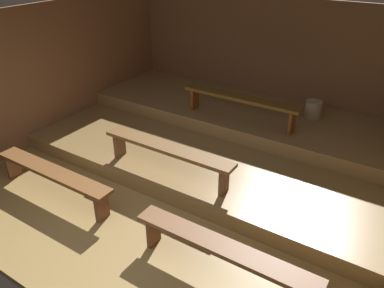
{
  "coord_description": "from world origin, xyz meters",
  "views": [
    {
      "loc": [
        2.58,
        -1.75,
        3.14
      ],
      "look_at": [
        -0.1,
        2.43,
        0.42
      ],
      "focal_mm": 35.58,
      "sensor_mm": 36.0,
      "label": 1
    }
  ],
  "objects_px": {
    "bench_lower_center": "(167,151)",
    "bench_middle_center": "(241,100)",
    "bench_floor_left": "(52,174)",
    "pail_middle": "(313,109)",
    "bench_floor_right": "(223,251)"
  },
  "relations": [
    {
      "from": "bench_floor_right",
      "to": "bench_lower_center",
      "type": "distance_m",
      "value": 1.78
    },
    {
      "from": "bench_lower_center",
      "to": "bench_middle_center",
      "type": "bearing_deg",
      "value": 81.07
    },
    {
      "from": "bench_middle_center",
      "to": "pail_middle",
      "type": "bearing_deg",
      "value": 38.34
    },
    {
      "from": "bench_lower_center",
      "to": "pail_middle",
      "type": "height_order",
      "value": "pail_middle"
    },
    {
      "from": "bench_middle_center",
      "to": "pail_middle",
      "type": "height_order",
      "value": "bench_middle_center"
    },
    {
      "from": "bench_floor_left",
      "to": "pail_middle",
      "type": "distance_m",
      "value": 4.25
    },
    {
      "from": "bench_lower_center",
      "to": "bench_floor_left",
      "type": "bearing_deg",
      "value": -138.73
    },
    {
      "from": "bench_floor_right",
      "to": "pail_middle",
      "type": "bearing_deg",
      "value": 93.1
    },
    {
      "from": "bench_floor_left",
      "to": "bench_middle_center",
      "type": "distance_m",
      "value": 3.1
    },
    {
      "from": "bench_floor_left",
      "to": "pail_middle",
      "type": "bearing_deg",
      "value": 55.24
    },
    {
      "from": "bench_lower_center",
      "to": "bench_middle_center",
      "type": "relative_size",
      "value": 1.0
    },
    {
      "from": "bench_floor_right",
      "to": "pail_middle",
      "type": "xyz_separation_m",
      "value": [
        -0.19,
        3.48,
        0.24
      ]
    },
    {
      "from": "bench_floor_left",
      "to": "bench_lower_center",
      "type": "height_order",
      "value": "bench_lower_center"
    },
    {
      "from": "bench_floor_right",
      "to": "pail_middle",
      "type": "relative_size",
      "value": 7.12
    },
    {
      "from": "bench_lower_center",
      "to": "pail_middle",
      "type": "relative_size",
      "value": 7.04
    }
  ]
}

